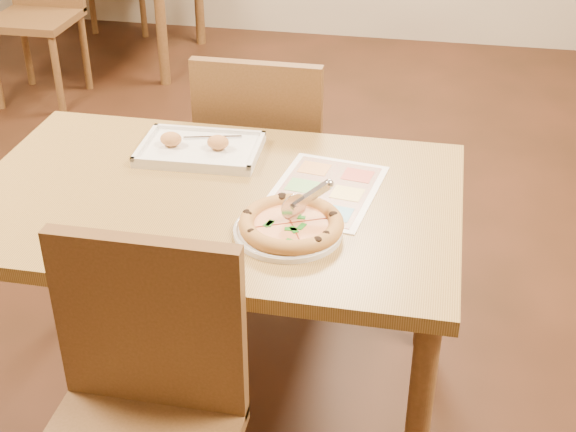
% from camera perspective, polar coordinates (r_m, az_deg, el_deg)
% --- Properties ---
extents(dining_table, '(1.30, 0.85, 0.72)m').
position_cam_1_polar(dining_table, '(2.18, -5.23, -0.36)').
color(dining_table, olive).
rests_on(dining_table, ground).
extents(chair_near, '(0.42, 0.42, 0.47)m').
position_cam_1_polar(chair_near, '(1.77, -10.50, -12.34)').
color(chair_near, brown).
rests_on(chair_near, ground).
extents(chair_far, '(0.42, 0.42, 0.47)m').
position_cam_1_polar(chair_far, '(2.72, -1.73, 4.92)').
color(chair_far, brown).
rests_on(chair_far, ground).
extents(plate, '(0.35, 0.35, 0.01)m').
position_cam_1_polar(plate, '(1.95, -0.00, -1.08)').
color(plate, white).
rests_on(plate, dining_table).
extents(pizza, '(0.26, 0.26, 0.04)m').
position_cam_1_polar(pizza, '(1.94, 0.23, -0.58)').
color(pizza, '#CD8946').
rests_on(pizza, plate).
extents(pizza_cutter, '(0.11, 0.10, 0.08)m').
position_cam_1_polar(pizza_cutter, '(1.94, 1.31, 1.22)').
color(pizza_cutter, silver).
rests_on(pizza_cutter, pizza).
extents(appetizer_tray, '(0.35, 0.25, 0.06)m').
position_cam_1_polar(appetizer_tray, '(2.34, -6.31, 4.73)').
color(appetizer_tray, white).
rests_on(appetizer_tray, dining_table).
extents(menu, '(0.32, 0.41, 0.00)m').
position_cam_1_polar(menu, '(2.14, 2.61, 1.84)').
color(menu, white).
rests_on(menu, dining_table).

